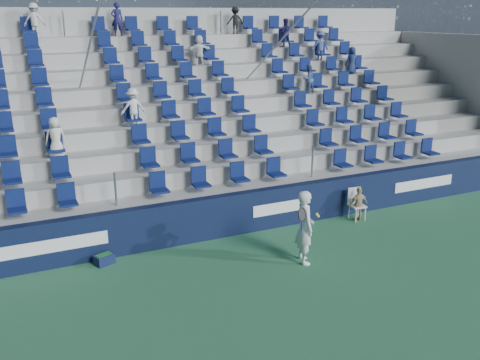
% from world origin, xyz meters
% --- Properties ---
extents(ground, '(70.00, 70.00, 0.00)m').
position_xyz_m(ground, '(0.00, 0.00, 0.00)').
color(ground, '#317248').
rests_on(ground, ground).
extents(sponsor_wall, '(24.00, 0.32, 1.20)m').
position_xyz_m(sponsor_wall, '(0.00, 3.15, 0.60)').
color(sponsor_wall, '#0E1735').
rests_on(sponsor_wall, ground).
extents(grandstand, '(24.00, 8.17, 6.63)m').
position_xyz_m(grandstand, '(0.00, 8.24, 2.14)').
color(grandstand, '#A7A8A2').
rests_on(grandstand, ground).
extents(tennis_player, '(0.71, 0.78, 1.89)m').
position_xyz_m(tennis_player, '(1.03, 0.77, 0.95)').
color(tennis_player, white).
rests_on(tennis_player, ground).
extents(line_judge_chair, '(0.46, 0.47, 0.98)m').
position_xyz_m(line_judge_chair, '(4.00, 2.65, 0.56)').
color(line_judge_chair, white).
rests_on(line_judge_chair, ground).
extents(line_judge, '(0.62, 0.27, 1.05)m').
position_xyz_m(line_judge, '(4.00, 2.50, 0.53)').
color(line_judge, tan).
rests_on(line_judge, ground).
extents(ball_bin, '(0.55, 0.46, 0.26)m').
position_xyz_m(ball_bin, '(-3.57, 2.75, 0.14)').
color(ball_bin, '#11193E').
rests_on(ball_bin, ground).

